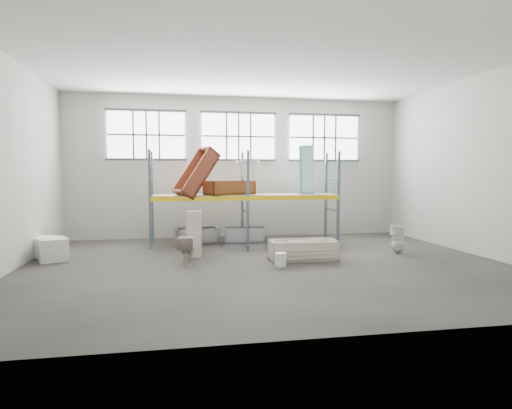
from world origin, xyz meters
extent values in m
cube|color=#4B4840|center=(0.00, 0.00, -0.05)|extent=(12.00, 10.00, 0.10)
cube|color=silver|center=(0.00, 0.00, 5.05)|extent=(12.00, 10.00, 0.10)
cube|color=#AEADA0|center=(0.00, 5.05, 2.50)|extent=(12.00, 0.10, 5.00)
cube|color=#AAAA9D|center=(0.00, -5.05, 2.50)|extent=(12.00, 0.10, 5.00)
cube|color=#BAB9AC|center=(-6.05, 0.00, 2.50)|extent=(0.10, 10.00, 5.00)
cube|color=#A6A69B|center=(6.05, 0.00, 2.50)|extent=(0.10, 10.00, 5.00)
cube|color=white|center=(-3.20, 4.94, 3.60)|extent=(2.60, 0.04, 1.60)
cube|color=white|center=(0.00, 4.94, 3.60)|extent=(2.60, 0.04, 1.60)
cube|color=white|center=(3.20, 4.94, 3.60)|extent=(2.60, 0.04, 1.60)
cube|color=slate|center=(-3.00, 2.90, 1.50)|extent=(0.08, 0.08, 3.00)
cube|color=slate|center=(-3.00, 4.10, 1.50)|extent=(0.08, 0.08, 3.00)
cube|color=slate|center=(0.00, 2.90, 1.50)|extent=(0.08, 0.08, 3.00)
cube|color=slate|center=(0.00, 4.10, 1.50)|extent=(0.08, 0.08, 3.00)
cube|color=slate|center=(3.00, 2.90, 1.50)|extent=(0.08, 0.08, 3.00)
cube|color=slate|center=(3.00, 4.10, 1.50)|extent=(0.08, 0.08, 3.00)
cube|color=yellow|center=(0.00, 2.90, 1.50)|extent=(6.00, 0.10, 0.14)
cube|color=yellow|center=(0.00, 4.10, 1.50)|extent=(6.00, 0.10, 0.14)
cube|color=gray|center=(0.00, 3.50, 1.58)|extent=(5.90, 1.10, 0.03)
cylinder|color=black|center=(0.00, 2.70, 0.00)|extent=(1.80, 1.80, 0.00)
cube|color=beige|center=(0.91, 0.48, 0.28)|extent=(0.48, 0.35, 0.41)
imported|color=beige|center=(0.37, 0.69, 0.16)|extent=(0.41, 0.41, 0.14)
imported|color=beige|center=(-1.97, 0.36, 0.36)|extent=(0.54, 0.78, 0.73)
cube|color=beige|center=(-1.76, 1.25, 0.63)|extent=(0.43, 0.30, 1.26)
imported|color=white|center=(4.02, 0.84, 0.41)|extent=(0.45, 0.44, 0.83)
imported|color=silver|center=(0.03, 3.19, 2.09)|extent=(0.83, 0.70, 0.65)
cylinder|color=white|center=(0.28, -0.33, 0.17)|extent=(0.31, 0.31, 0.33)
cube|color=silver|center=(-5.37, 1.38, 0.29)|extent=(0.85, 0.80, 0.59)
cube|color=white|center=(-5.75, 2.07, 0.27)|extent=(0.85, 0.85, 0.54)
camera|label=1|loc=(-2.23, -10.61, 2.26)|focal=30.63mm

